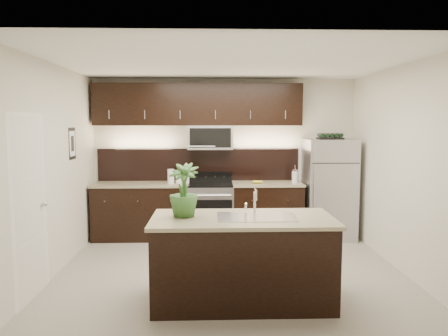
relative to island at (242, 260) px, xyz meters
name	(u,v)px	position (x,y,z in m)	size (l,w,h in m)	color
ground	(230,271)	(-0.09, 1.00, -0.47)	(4.50, 4.50, 0.00)	gray
room_walls	(221,143)	(-0.20, 0.96, 1.22)	(4.52, 4.02, 2.71)	beige
counter_run	(198,210)	(-0.55, 2.69, 0.00)	(3.51, 0.65, 0.94)	black
upper_fixtures	(200,111)	(-0.52, 2.83, 1.67)	(3.49, 0.40, 1.66)	black
island	(242,260)	(0.00, 0.00, 0.00)	(1.96, 0.96, 0.94)	black
sink_faucet	(257,215)	(0.15, 0.01, 0.48)	(0.84, 0.50, 0.28)	silver
refrigerator	(329,189)	(1.65, 2.63, 0.36)	(0.81, 0.73, 1.67)	#B2B2B7
wine_rack	(330,136)	(1.65, 2.63, 1.25)	(0.41, 0.26, 0.10)	black
plant	(184,190)	(-0.63, 0.06, 0.76)	(0.32, 0.32, 0.58)	#2D5823
canisters	(177,177)	(-0.90, 2.64, 0.57)	(0.36, 0.11, 0.24)	silver
french_press	(295,176)	(1.08, 2.64, 0.58)	(0.10, 0.10, 0.30)	silver
bananas	(255,182)	(0.40, 2.61, 0.49)	(0.17, 0.13, 0.05)	gold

